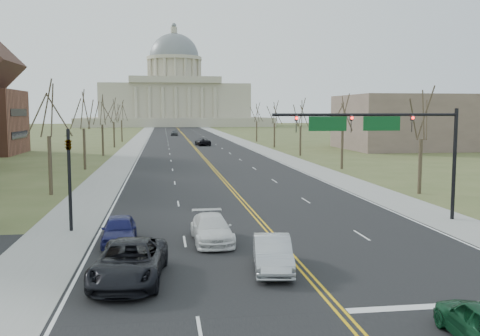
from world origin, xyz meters
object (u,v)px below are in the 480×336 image
object	(u,v)px
car_sb_inner_second	(212,229)
signal_mast	(381,131)
signal_left	(69,168)
car_sb_inner_lead	(272,254)
car_far_sb	(174,133)
car_far_nb	(203,142)
car_sb_outer_lead	(129,262)
car_sb_outer_second	(119,230)

from	to	relation	value
car_sb_inner_second	signal_mast	bearing A→B (deg)	17.43
signal_mast	signal_left	size ratio (longest dim) A/B	2.02
car_sb_inner_lead	car_far_sb	world-z (taller)	car_far_sb
signal_mast	car_far_nb	size ratio (longest dim) A/B	2.19
car_sb_inner_lead	car_sb_outer_lead	world-z (taller)	car_sb_outer_lead
car_far_nb	car_sb_inner_second	bearing A→B (deg)	79.11
car_far_sb	signal_mast	bearing A→B (deg)	-81.99
car_sb_outer_lead	car_sb_inner_lead	bearing A→B (deg)	11.59
signal_left	car_far_nb	size ratio (longest dim) A/B	1.08
signal_mast	car_sb_outer_lead	size ratio (longest dim) A/B	2.04
car_sb_inner_second	car_far_nb	distance (m)	81.86
car_sb_outer_second	car_far_sb	bearing A→B (deg)	85.46
car_sb_outer_second	signal_left	bearing A→B (deg)	128.99
car_sb_inner_lead	car_sb_outer_second	bearing A→B (deg)	148.05
car_sb_inner_second	car_far_sb	bearing A→B (deg)	87.83
car_sb_outer_second	car_far_nb	xyz separation A→B (m)	(10.46, 81.34, 0.02)
car_sb_outer_second	car_far_nb	bearing A→B (deg)	80.65
car_sb_outer_second	signal_mast	bearing A→B (deg)	10.45
car_far_nb	car_sb_inner_lead	bearing A→B (deg)	80.79
car_sb_inner_second	car_far_nb	xyz separation A→B (m)	(5.57, 81.67, 0.05)
car_sb_outer_lead	car_far_nb	distance (m)	88.36
car_far_sb	car_sb_outer_lead	bearing A→B (deg)	-88.72
signal_left	car_sb_inner_lead	distance (m)	14.10
signal_left	car_sb_inner_second	bearing A→B (deg)	-25.86
signal_mast	car_sb_outer_lead	world-z (taller)	signal_mast
signal_left	car_sb_inner_second	size ratio (longest dim) A/B	1.21
car_sb_outer_lead	car_far_sb	bearing A→B (deg)	93.41
car_sb_outer_lead	car_sb_outer_second	world-z (taller)	car_sb_outer_lead
car_sb_inner_second	car_far_nb	size ratio (longest dim) A/B	0.90
signal_mast	car_sb_inner_lead	xyz separation A→B (m)	(-8.82, -9.35, -5.00)
car_sb_outer_lead	car_far_nb	xyz separation A→B (m)	(9.54, 87.84, -0.06)
car_sb_outer_lead	car_far_nb	bearing A→B (deg)	89.22
signal_mast	car_sb_inner_second	distance (m)	12.70
car_sb_inner_second	car_sb_outer_second	world-z (taller)	car_sb_outer_second
car_sb_outer_second	car_far_nb	distance (m)	82.01
car_sb_inner_lead	car_far_nb	size ratio (longest dim) A/B	0.82
car_sb_outer_lead	car_sb_inner_second	size ratio (longest dim) A/B	1.19
signal_left	car_sb_inner_second	distance (m)	9.31
signal_mast	car_sb_inner_lead	bearing A→B (deg)	-133.33
car_sb_inner_lead	car_sb_outer_lead	xyz separation A→B (m)	(-6.16, -0.67, 0.07)
car_far_nb	signal_mast	bearing A→B (deg)	87.01
car_sb_outer_second	car_far_nb	world-z (taller)	car_far_nb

